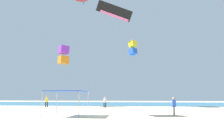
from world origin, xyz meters
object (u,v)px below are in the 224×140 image
at_px(person_central, 105,101).
at_px(person_near_tent, 174,105).
at_px(kite_box_purple, 64,55).
at_px(kite_box_yellow, 133,48).
at_px(person_leftmost, 47,101).
at_px(kite_parafoil_black, 114,11).
at_px(canopy_tent, 67,92).

bearing_deg(person_central, person_near_tent, -96.79).
xyz_separation_m(kite_box_purple, kite_box_yellow, (12.62, 0.69, 1.15)).
height_order(person_leftmost, kite_box_purple, kite_box_purple).
bearing_deg(person_leftmost, kite_box_purple, -91.97).
distance_m(person_near_tent, kite_parafoil_black, 14.04).
distance_m(kite_parafoil_black, kite_box_yellow, 12.44).
distance_m(canopy_tent, person_central, 13.53).
height_order(person_leftmost, kite_box_yellow, kite_box_yellow).
distance_m(person_near_tent, person_central, 14.61).
distance_m(canopy_tent, kite_parafoil_black, 12.86).
height_order(person_near_tent, person_leftmost, person_leftmost).
bearing_deg(kite_parafoil_black, person_near_tent, -51.00).
height_order(canopy_tent, kite_box_yellow, kite_box_yellow).
xyz_separation_m(person_leftmost, kite_box_purple, (0.90, 4.61, 8.17)).
bearing_deg(kite_box_purple, canopy_tent, 159.00).
bearing_deg(person_leftmost, person_near_tent, 153.75).
relative_size(person_leftmost, kite_parafoil_black, 0.37).
height_order(person_leftmost, person_central, person_leftmost).
relative_size(canopy_tent, person_central, 1.98).
relative_size(person_central, kite_parafoil_black, 0.35).
distance_m(person_leftmost, kite_box_purple, 9.42).
bearing_deg(kite_box_purple, kite_box_yellow, -128.93).
relative_size(person_central, kite_box_yellow, 0.63).
bearing_deg(person_leftmost, kite_parafoil_black, 158.41).
bearing_deg(person_central, kite_parafoil_black, -112.49).
height_order(kite_parafoil_black, kite_box_yellow, kite_parafoil_black).
distance_m(person_central, kite_box_purple, 12.77).
bearing_deg(person_leftmost, canopy_tent, 129.15).
bearing_deg(person_near_tent, kite_box_yellow, 19.60).
relative_size(person_leftmost, kite_box_purple, 0.51).
height_order(person_leftmost, kite_parafoil_black, kite_parafoil_black).
xyz_separation_m(person_near_tent, kite_box_purple, (-16.63, 17.01, 8.23)).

